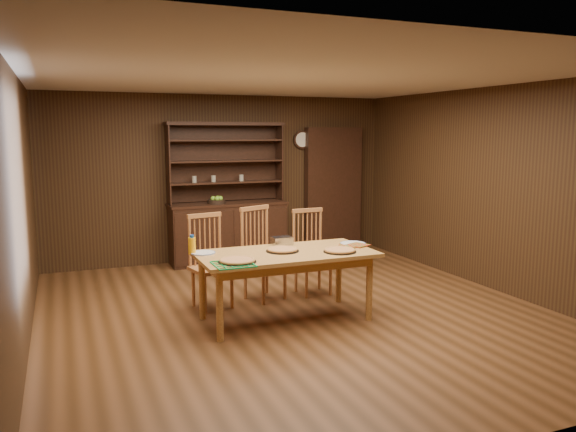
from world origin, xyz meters
name	(u,v)px	position (x,y,z in m)	size (l,w,h in m)	color
floor	(297,313)	(0.00, 0.00, 0.00)	(6.00, 6.00, 0.00)	brown
room_shell	(297,173)	(0.00, 0.00, 1.58)	(6.00, 6.00, 6.00)	silver
china_hutch	(228,224)	(0.00, 2.75, 0.60)	(1.84, 0.52, 2.17)	#331911
doorway	(333,190)	(1.90, 2.90, 1.05)	(1.00, 0.18, 2.10)	#331911
wall_clock	(302,140)	(1.35, 2.96, 1.90)	(0.30, 0.05, 0.30)	#331911
dining_table	(285,259)	(-0.20, -0.16, 0.67)	(1.89, 0.94, 0.75)	gold
chair_left	(209,258)	(-0.84, 0.64, 0.58)	(0.52, 0.50, 1.09)	#B46F3D
chair_center	(260,250)	(-0.17, 0.73, 0.60)	(0.59, 0.58, 1.13)	#B46F3D
chair_right	(311,248)	(0.49, 0.71, 0.57)	(0.45, 0.43, 1.07)	#B46F3D
pizza_left	(237,261)	(-0.82, -0.42, 0.77)	(0.38, 0.38, 0.04)	black
pizza_right	(340,250)	(0.34, -0.37, 0.77)	(0.35, 0.35, 0.04)	black
pizza_center	(282,250)	(-0.22, -0.11, 0.77)	(0.36, 0.36, 0.04)	black
cooling_rack	(233,264)	(-0.89, -0.51, 0.76)	(0.37, 0.37, 0.02)	#0B9946
plate_left	(203,253)	(-1.04, 0.10, 0.76)	(0.26, 0.26, 0.02)	white
plate_right	(353,243)	(0.68, -0.06, 0.76)	(0.29, 0.29, 0.02)	white
foil_dish	(282,241)	(-0.09, 0.23, 0.79)	(0.22, 0.16, 0.09)	silver
juice_bottle	(192,245)	(-1.14, 0.13, 0.84)	(0.08, 0.08, 0.20)	#FFAC0D
pot_holder_a	(358,245)	(0.68, -0.16, 0.76)	(0.21, 0.21, 0.02)	red
pot_holder_b	(347,246)	(0.55, -0.15, 0.76)	(0.19, 0.19, 0.01)	red
fruit_bowl	(217,201)	(-0.19, 2.69, 0.98)	(0.28, 0.28, 0.12)	black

